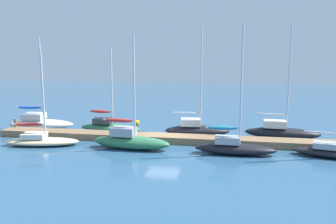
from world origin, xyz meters
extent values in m
plane|color=#2D567A|center=(0.00, 0.00, 0.00)|extent=(120.00, 120.00, 0.00)
cube|color=#846647|center=(0.00, 0.00, 0.26)|extent=(26.92, 1.70, 0.53)
cylinder|color=#846647|center=(-13.06, 0.70, 0.61)|extent=(0.28, 0.28, 1.22)
ellipsoid|color=white|center=(-11.87, 2.64, 0.43)|extent=(6.19, 2.53, 0.87)
cube|color=silver|center=(-12.47, 2.58, 1.15)|extent=(1.93, 1.54, 0.57)
cylinder|color=silver|center=(-11.57, 2.67, 4.49)|extent=(0.14, 0.14, 7.24)
cylinder|color=silver|center=(-12.83, 2.54, 1.94)|extent=(2.53, 0.35, 0.11)
ellipsoid|color=blue|center=(-12.83, 2.54, 1.94)|extent=(2.30, 0.58, 0.28)
ellipsoid|color=beige|center=(-8.61, -2.74, 0.28)|extent=(5.71, 2.79, 0.55)
cube|color=silver|center=(-9.15, -2.85, 0.73)|extent=(1.85, 1.53, 0.36)
cylinder|color=silver|center=(-8.34, -2.69, 3.65)|extent=(0.13, 0.13, 6.19)
cylinder|color=silver|center=(-9.47, -2.91, 1.57)|extent=(2.28, 0.55, 0.11)
ellipsoid|color=#B72D28|center=(-9.47, -2.91, 1.57)|extent=(2.10, 0.75, 0.28)
ellipsoid|color=#2D7047|center=(-5.21, 2.42, 0.37)|extent=(5.62, 2.19, 0.74)
cube|color=#333842|center=(-5.76, 2.47, 0.99)|extent=(1.75, 1.34, 0.48)
cylinder|color=silver|center=(-4.94, 2.39, 4.03)|extent=(0.13, 0.13, 6.56)
cylinder|color=silver|center=(-6.08, 2.50, 1.79)|extent=(2.30, 0.32, 0.11)
ellipsoid|color=#B72D28|center=(-6.08, 2.50, 1.79)|extent=(2.10, 0.55, 0.28)
ellipsoid|color=#2D7047|center=(-1.82, -2.49, 0.47)|extent=(5.78, 1.98, 0.93)
cube|color=#9EA3AD|center=(-2.39, -2.45, 1.24)|extent=(1.78, 1.23, 0.61)
cylinder|color=silver|center=(-1.54, -2.51, 4.47)|extent=(0.13, 0.13, 7.07)
cylinder|color=silver|center=(-2.73, -2.43, 2.02)|extent=(2.39, 0.27, 0.11)
ellipsoid|color=#B72D28|center=(-2.73, -2.43, 2.02)|extent=(2.17, 0.51, 0.28)
ellipsoid|color=black|center=(2.37, 2.40, 0.43)|extent=(5.45, 2.28, 0.87)
cube|color=silver|center=(1.84, 2.34, 1.15)|extent=(1.71, 1.37, 0.57)
cylinder|color=silver|center=(2.63, 2.42, 4.88)|extent=(0.13, 0.13, 8.03)
cylinder|color=silver|center=(1.53, 2.31, 1.94)|extent=(2.22, 0.34, 0.11)
ellipsoid|color=black|center=(5.44, -2.57, 0.37)|extent=(5.40, 1.43, 0.73)
cube|color=#9EA3AD|center=(4.90, -2.57, 0.97)|extent=(1.62, 0.99, 0.48)
cylinder|color=silver|center=(5.71, -2.57, 4.63)|extent=(0.13, 0.13, 7.79)
cylinder|color=silver|center=(4.58, -2.56, 1.78)|extent=(2.27, 0.11, 0.11)
ellipsoid|color=teal|center=(4.58, -2.56, 1.78)|extent=(2.04, 0.37, 0.28)
ellipsoid|color=black|center=(9.16, 2.79, 0.43)|extent=(5.95, 1.94, 0.87)
cube|color=silver|center=(8.58, 2.83, 1.15)|extent=(1.83, 1.20, 0.56)
cylinder|color=silver|center=(9.45, 2.77, 4.96)|extent=(0.14, 0.14, 8.19)
cylinder|color=silver|center=(8.23, 2.86, 1.94)|extent=(2.46, 0.28, 0.11)
ellipsoid|color=black|center=(11.72, -2.16, 0.29)|extent=(5.23, 2.57, 0.58)
cube|color=#9EA3AD|center=(11.23, -2.04, 0.77)|extent=(1.70, 1.33, 0.38)
cylinder|color=silver|center=(10.94, -1.97, 1.60)|extent=(2.08, 0.59, 0.10)
sphere|color=yellow|center=(-3.74, 5.85, 0.26)|extent=(0.51, 0.51, 0.51)
camera|label=1|loc=(5.15, -25.47, 6.50)|focal=36.94mm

